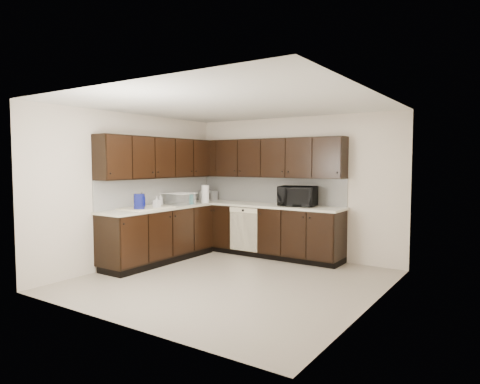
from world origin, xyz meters
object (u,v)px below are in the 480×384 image
object	(u,v)px
microwave	(298,196)
storage_bin	(179,199)
toaster_oven	(208,196)
sink	(146,212)
blue_pitcher	(139,202)

from	to	relation	value
microwave	storage_bin	xyz separation A→B (m)	(-1.90, -0.91, -0.07)
toaster_oven	microwave	bearing A→B (deg)	-11.55
sink	toaster_oven	world-z (taller)	sink
toaster_oven	storage_bin	xyz separation A→B (m)	(0.06, -0.92, 0.00)
sink	storage_bin	world-z (taller)	sink
sink	toaster_oven	bearing A→B (deg)	92.26
storage_bin	blue_pitcher	bearing A→B (deg)	-84.60
microwave	storage_bin	size ratio (longest dim) A/B	1.21
microwave	toaster_oven	size ratio (longest dim) A/B	2.03
microwave	toaster_oven	world-z (taller)	microwave
microwave	blue_pitcher	distance (m)	2.66
storage_bin	blue_pitcher	xyz separation A→B (m)	(0.10, -1.04, 0.03)
sink	blue_pitcher	bearing A→B (deg)	-68.42
sink	microwave	world-z (taller)	microwave
toaster_oven	blue_pitcher	xyz separation A→B (m)	(0.16, -1.96, 0.03)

